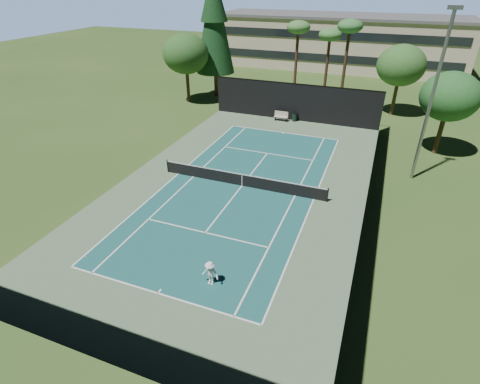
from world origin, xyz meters
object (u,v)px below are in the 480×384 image
Objects in this scene: player at (210,273)px; park_bench at (281,116)px; tennis_ball_d at (238,151)px; trash_bin at (295,117)px; tennis_ball_a at (86,257)px; tennis_ball_b at (236,179)px; tennis_ball_c at (238,169)px; tennis_net at (242,179)px.

park_bench is (-3.43, 25.61, -0.16)m from player.
trash_bin is (2.83, 9.82, 0.44)m from tennis_ball_d.
tennis_ball_a reaches higher than tennis_ball_b.
tennis_ball_c is at bearing -90.13° from park_bench.
tennis_ball_c reaches higher than tennis_ball_a.
park_bench is at bearing 91.65° from tennis_ball_b.
tennis_ball_c is 12.91m from park_bench.
tennis_ball_c is at bearing 117.73° from tennis_net.
player reaches higher than tennis_ball_d.
park_bench is at bearing 81.23° from tennis_ball_a.
trash_bin is at bearing 73.90° from tennis_ball_d.
trash_bin is (-2.01, 26.01, -0.23)m from player.
trash_bin is (0.18, 15.72, -0.08)m from tennis_net.
park_bench is 1.59× the size of trash_bin.
tennis_ball_c is at bearing 73.23° from tennis_ball_a.
tennis_ball_d is 10.23m from trash_bin.
tennis_ball_d is at bearing 114.25° from tennis_net.
tennis_net is at bearing 64.16° from tennis_ball_a.
tennis_ball_a is 1.03× the size of tennis_ball_d.
tennis_net is 10.52m from player.
tennis_net reaches higher than tennis_ball_b.
tennis_net is 13.65× the size of trash_bin.
park_bench is 1.47m from trash_bin.
tennis_ball_c reaches higher than tennis_ball_b.
trash_bin is at bearing 83.79° from tennis_ball_c.
player is 20.56× the size of tennis_ball_a.
tennis_net is at bearing -62.27° from tennis_ball_c.
tennis_ball_b is at bearing -88.35° from park_bench.
tennis_ball_c is (-0.45, 1.66, 0.00)m from tennis_ball_b.
trash_bin is (5.47, 26.65, 0.44)m from tennis_ball_a.
tennis_ball_a is at bearing -101.60° from trash_bin.
player is 25.84m from park_bench.
tennis_net is 9.07× the size of player.
tennis_net is at bearing -65.75° from tennis_ball_d.
tennis_ball_b is at bearing -70.37° from tennis_ball_d.
tennis_ball_d is (-4.84, 16.19, -0.68)m from player.
tennis_ball_d is (-2.66, 5.90, -0.52)m from tennis_net.
tennis_net reaches higher than park_bench.
park_bench is (-1.24, 15.32, -0.01)m from tennis_net.
tennis_net reaches higher than tennis_ball_a.
tennis_ball_a is 26.57m from park_bench.
tennis_ball_c reaches higher than tennis_ball_d.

